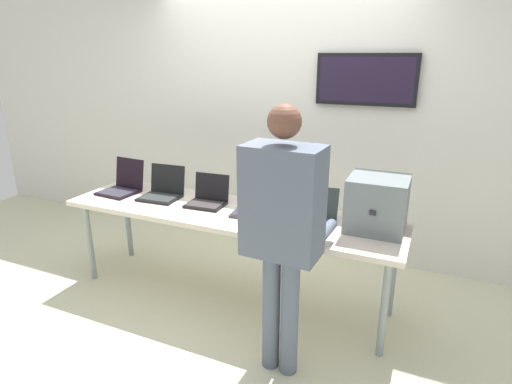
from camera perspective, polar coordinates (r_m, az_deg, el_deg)
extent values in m
cube|color=beige|center=(3.62, -3.51, -14.14)|extent=(8.00, 8.00, 0.04)
cube|color=silver|center=(4.12, 3.43, 11.03)|extent=(8.00, 0.06, 2.80)
cube|color=black|center=(3.83, 14.83, 14.66)|extent=(0.86, 0.05, 0.44)
cube|color=#22182D|center=(3.82, 14.79, 14.65)|extent=(0.80, 0.02, 0.38)
cube|color=beige|center=(3.27, -3.76, -2.89)|extent=(2.70, 0.70, 0.04)
cylinder|color=gray|center=(3.95, -21.82, -6.36)|extent=(0.05, 0.05, 0.72)
cylinder|color=gray|center=(2.91, 17.13, -15.05)|extent=(0.05, 0.05, 0.72)
cylinder|color=gray|center=(4.28, -17.13, -3.93)|extent=(0.05, 0.05, 0.72)
cylinder|color=gray|center=(3.34, 18.27, -10.54)|extent=(0.05, 0.05, 0.72)
cube|color=slate|center=(2.98, 16.27, -1.54)|extent=(0.39, 0.37, 0.38)
cube|color=black|center=(2.80, 15.70, -2.78)|extent=(0.04, 0.01, 0.03)
cube|color=black|center=(3.85, -18.37, -0.06)|extent=(0.33, 0.29, 0.02)
cube|color=#2D2C37|center=(3.84, -18.53, 0.05)|extent=(0.30, 0.24, 0.00)
cube|color=black|center=(3.91, -16.93, 2.53)|extent=(0.32, 0.08, 0.26)
cube|color=black|center=(3.92, -16.90, 2.53)|extent=(0.29, 0.07, 0.23)
cube|color=black|center=(3.61, -13.09, -0.80)|extent=(0.34, 0.27, 0.02)
cube|color=#292D2D|center=(3.59, -13.21, -0.68)|extent=(0.31, 0.22, 0.00)
cube|color=black|center=(3.69, -12.01, 1.81)|extent=(0.33, 0.08, 0.24)
cube|color=#2B6330|center=(3.69, -11.99, 1.81)|extent=(0.30, 0.06, 0.21)
cube|color=black|center=(3.38, -6.95, -1.76)|extent=(0.31, 0.24, 0.02)
cube|color=#322D2E|center=(3.37, -7.04, -1.63)|extent=(0.28, 0.19, 0.00)
cube|color=black|center=(3.45, -6.05, 0.75)|extent=(0.30, 0.06, 0.22)
cube|color=#314B7A|center=(3.45, -6.03, 0.76)|extent=(0.27, 0.05, 0.19)
cube|color=#39343D|center=(3.18, -0.14, -2.90)|extent=(0.36, 0.30, 0.02)
cube|color=#2C2834|center=(3.17, -0.21, -2.78)|extent=(0.32, 0.24, 0.00)
cube|color=#39343D|center=(3.27, 0.71, 0.28)|extent=(0.34, 0.09, 0.26)
cube|color=#1A1732|center=(3.28, 0.73, 0.29)|extent=(0.31, 0.07, 0.23)
cube|color=#333C3A|center=(3.02, 7.71, -4.33)|extent=(0.32, 0.25, 0.02)
cube|color=#332733|center=(3.00, 7.66, -4.19)|extent=(0.29, 0.20, 0.00)
cube|color=#333C3A|center=(3.10, 8.40, -1.31)|extent=(0.31, 0.08, 0.22)
cube|color=#2F5331|center=(3.11, 8.41, -1.31)|extent=(0.28, 0.07, 0.19)
cylinder|color=slate|center=(2.69, 2.10, -15.90)|extent=(0.12, 0.12, 0.81)
cylinder|color=slate|center=(2.65, 4.62, -16.54)|extent=(0.12, 0.12, 0.81)
cube|color=slate|center=(2.34, 3.68, -1.34)|extent=(0.45, 0.28, 0.64)
sphere|color=brown|center=(2.22, 3.91, 9.62)|extent=(0.19, 0.19, 0.19)
cylinder|color=slate|center=(2.74, 2.77, -4.34)|extent=(0.09, 0.32, 0.07)
cylinder|color=slate|center=(2.64, 9.36, -5.53)|extent=(0.09, 0.32, 0.07)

